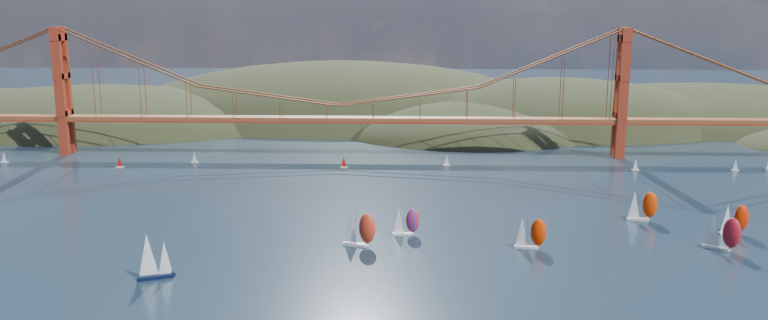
{
  "coord_description": "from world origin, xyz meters",
  "views": [
    {
      "loc": [
        30.93,
        -138.29,
        66.14
      ],
      "look_at": [
        22.76,
        90.0,
        17.22
      ],
      "focal_mm": 35.0,
      "sensor_mm": 36.0,
      "label": 1
    }
  ],
  "objects": [
    {
      "name": "racer_2",
      "position": [
        114.87,
        57.37,
        5.08
      ],
      "size": [
        9.42,
        7.54,
        10.74
      ],
      "rotation": [
        0.0,
        0.0,
        -0.55
      ],
      "color": "silver",
      "rests_on": "ground"
    },
    {
      "name": "distant_boat_2",
      "position": [
        -86.05,
        151.69,
        2.41
      ],
      "size": [
        3.0,
        2.0,
        4.7
      ],
      "color": "silver",
      "rests_on": "ground"
    },
    {
      "name": "racer_rwb",
      "position": [
        29.7,
        67.45,
        4.19
      ],
      "size": [
        7.73,
        3.17,
        8.87
      ],
      "rotation": [
        0.0,
        0.0,
        0.04
      ],
      "color": "white",
      "rests_on": "ground"
    },
    {
      "name": "racer_0",
      "position": [
        16.92,
        57.15,
        5.1
      ],
      "size": [
        9.64,
        5.79,
        10.8
      ],
      "rotation": [
        0.0,
        0.0,
        -0.29
      ],
      "color": "white",
      "rests_on": "ground"
    },
    {
      "name": "sloop_navy",
      "position": [
        -30.96,
        30.9,
        5.58
      ],
      "size": [
        8.63,
        6.45,
        12.63
      ],
      "rotation": [
        0.0,
        0.0,
        0.38
      ],
      "color": "black",
      "rests_on": "ground"
    },
    {
      "name": "bridge",
      "position": [
        -1.75,
        180.0,
        32.23
      ],
      "size": [
        552.0,
        12.0,
        55.0
      ],
      "color": "brown",
      "rests_on": "ground"
    },
    {
      "name": "racer_1",
      "position": [
        63.48,
        56.81,
        4.58
      ],
      "size": [
        8.63,
        4.44,
        9.7
      ],
      "rotation": [
        0.0,
        0.0,
        -0.19
      ],
      "color": "white",
      "rests_on": "ground"
    },
    {
      "name": "distant_boat_3",
      "position": [
        -58.57,
        162.23,
        2.41
      ],
      "size": [
        3.0,
        2.0,
        4.7
      ],
      "color": "silver",
      "rests_on": "ground"
    },
    {
      "name": "distant_boat_8",
      "position": [
        45.85,
        160.18,
        2.41
      ],
      "size": [
        3.0,
        2.0,
        4.7
      ],
      "color": "silver",
      "rests_on": "ground"
    },
    {
      "name": "distant_boat_1",
      "position": [
        -137.73,
        159.46,
        2.41
      ],
      "size": [
        3.0,
        2.0,
        4.7
      ],
      "color": "silver",
      "rests_on": "ground"
    },
    {
      "name": "racer_4",
      "position": [
        124.05,
        71.55,
        4.67
      ],
      "size": [
        8.78,
        4.33,
        9.88
      ],
      "rotation": [
        0.0,
        0.0,
        0.16
      ],
      "color": "white",
      "rests_on": "ground"
    },
    {
      "name": "distant_boat_4",
      "position": [
        120.2,
        153.94,
        2.41
      ],
      "size": [
        3.0,
        2.0,
        4.7
      ],
      "color": "silver",
      "rests_on": "ground"
    },
    {
      "name": "distant_boat_9",
      "position": [
        4.26,
        154.94,
        2.41
      ],
      "size": [
        3.0,
        2.0,
        4.7
      ],
      "color": "silver",
      "rests_on": "ground"
    },
    {
      "name": "racer_3",
      "position": [
        101.76,
        84.58,
        4.86
      ],
      "size": [
        9.03,
        3.79,
        10.29
      ],
      "rotation": [
        0.0,
        0.0,
        -0.07
      ],
      "color": "silver",
      "rests_on": "ground"
    },
    {
      "name": "distant_boat_5",
      "position": [
        159.49,
        154.7,
        2.41
      ],
      "size": [
        3.0,
        2.0,
        4.7
      ],
      "color": "silver",
      "rests_on": "ground"
    },
    {
      "name": "headlands",
      "position": [
        44.95,
        278.29,
        -12.46
      ],
      "size": [
        725.0,
        225.0,
        96.0
      ],
      "color": "black",
      "rests_on": "ground"
    }
  ]
}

